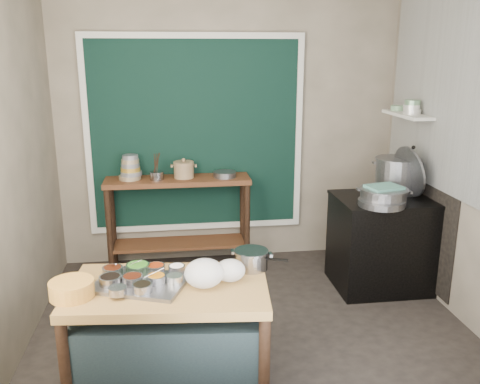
{
  "coord_description": "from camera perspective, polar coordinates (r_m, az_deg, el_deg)",
  "views": [
    {
      "loc": [
        -0.6,
        -3.71,
        2.17
      ],
      "look_at": [
        -0.06,
        0.25,
        1.07
      ],
      "focal_mm": 38.0,
      "sensor_mm": 36.0,
      "label": 1
    }
  ],
  "objects": [
    {
      "name": "floor",
      "position": [
        4.35,
        1.22,
        -14.69
      ],
      "size": [
        3.5,
        3.0,
        0.02
      ],
      "primitive_type": "cube",
      "color": "#302924",
      "rests_on": "ground"
    },
    {
      "name": "back_wall",
      "position": [
        5.31,
        -1.24,
        7.08
      ],
      "size": [
        3.5,
        0.02,
        2.8
      ],
      "primitive_type": "cube",
      "color": "gray",
      "rests_on": "floor"
    },
    {
      "name": "left_wall",
      "position": [
        3.97,
        -24.67,
        2.79
      ],
      "size": [
        0.02,
        3.0,
        2.8
      ],
      "primitive_type": "cube",
      "color": "gray",
      "rests_on": "floor"
    },
    {
      "name": "right_wall",
      "position": [
        4.47,
        24.31,
        4.11
      ],
      "size": [
        0.02,
        3.0,
        2.8
      ],
      "primitive_type": "cube",
      "color": "gray",
      "rests_on": "floor"
    },
    {
      "name": "curtain_panel",
      "position": [
        5.25,
        -5.01,
        6.37
      ],
      "size": [
        2.1,
        0.02,
        1.9
      ],
      "primitive_type": "cube",
      "color": "black",
      "rests_on": "back_wall"
    },
    {
      "name": "curtain_frame",
      "position": [
        5.24,
        -5.0,
        6.36
      ],
      "size": [
        2.22,
        0.03,
        2.02
      ],
      "primitive_type": null,
      "color": "beige",
      "rests_on": "back_wall"
    },
    {
      "name": "tile_panel",
      "position": [
        4.87,
        21.24,
        10.62
      ],
      "size": [
        0.02,
        1.7,
        1.7
      ],
      "primitive_type": "cube",
      "color": "#B2B2AA",
      "rests_on": "right_wall"
    },
    {
      "name": "soot_patch",
      "position": [
        5.16,
        19.54,
        -2.04
      ],
      "size": [
        0.01,
        1.3,
        1.3
      ],
      "primitive_type": "cube",
      "color": "black",
      "rests_on": "right_wall"
    },
    {
      "name": "wall_shelf",
      "position": [
        5.11,
        18.32,
        8.24
      ],
      "size": [
        0.22,
        0.7,
        0.03
      ],
      "primitive_type": "cube",
      "color": "beige",
      "rests_on": "right_wall"
    },
    {
      "name": "prep_table",
      "position": [
        3.47,
        -7.81,
        -15.95
      ],
      "size": [
        1.31,
        0.84,
        0.75
      ],
      "primitive_type": "cube",
      "rotation": [
        0.0,
        0.0,
        -0.1
      ],
      "color": "olive",
      "rests_on": "floor"
    },
    {
      "name": "back_counter",
      "position": [
        5.27,
        -6.85,
        -3.45
      ],
      "size": [
        1.45,
        0.4,
        0.95
      ],
      "primitive_type": "cube",
      "color": "#553118",
      "rests_on": "floor"
    },
    {
      "name": "stove_block",
      "position": [
        5.0,
        15.77,
        -5.62
      ],
      "size": [
        0.9,
        0.68,
        0.85
      ],
      "primitive_type": "cube",
      "color": "black",
      "rests_on": "floor"
    },
    {
      "name": "stove_top",
      "position": [
        4.87,
        16.15,
        -0.77
      ],
      "size": [
        0.92,
        0.69,
        0.03
      ],
      "primitive_type": "cube",
      "color": "black",
      "rests_on": "stove_block"
    },
    {
      "name": "condiment_tray",
      "position": [
        3.32,
        -11.09,
        -9.99
      ],
      "size": [
        0.66,
        0.57,
        0.02
      ],
      "primitive_type": "cube",
      "rotation": [
        0.0,
        0.0,
        -0.37
      ],
      "color": "gray",
      "rests_on": "prep_table"
    },
    {
      "name": "condiment_bowls",
      "position": [
        3.32,
        -11.35,
        -9.25
      ],
      "size": [
        0.54,
        0.42,
        0.06
      ],
      "color": "silver",
      "rests_on": "condiment_tray"
    },
    {
      "name": "yellow_basin",
      "position": [
        3.26,
        -18.37,
        -10.29
      ],
      "size": [
        0.29,
        0.29,
        0.1
      ],
      "primitive_type": "cylinder",
      "rotation": [
        0.0,
        0.0,
        -0.1
      ],
      "color": "#CF7F3D",
      "rests_on": "prep_table"
    },
    {
      "name": "saucepan",
      "position": [
        3.47,
        1.28,
        -7.57
      ],
      "size": [
        0.3,
        0.3,
        0.13
      ],
      "primitive_type": null,
      "rotation": [
        0.0,
        0.0,
        -0.33
      ],
      "color": "gray",
      "rests_on": "prep_table"
    },
    {
      "name": "plastic_bag_a",
      "position": [
        3.21,
        -4.04,
        -9.09
      ],
      "size": [
        0.29,
        0.26,
        0.19
      ],
      "primitive_type": "ellipsoid",
      "rotation": [
        0.0,
        0.0,
        -0.22
      ],
      "color": "white",
      "rests_on": "prep_table"
    },
    {
      "name": "plastic_bag_b",
      "position": [
        3.29,
        -1.11,
        -8.8
      ],
      "size": [
        0.24,
        0.22,
        0.15
      ],
      "primitive_type": "ellipsoid",
      "rotation": [
        0.0,
        0.0,
        0.36
      ],
      "color": "white",
      "rests_on": "prep_table"
    },
    {
      "name": "bowl_stack",
      "position": [
        5.14,
        -12.22,
        2.56
      ],
      "size": [
        0.22,
        0.22,
        0.25
      ],
      "color": "tan",
      "rests_on": "back_counter"
    },
    {
      "name": "utensil_cup",
      "position": [
        5.09,
        -9.32,
        1.83
      ],
      "size": [
        0.18,
        0.18,
        0.08
      ],
      "primitive_type": "cylinder",
      "rotation": [
        0.0,
        0.0,
        -0.41
      ],
      "color": "gray",
      "rests_on": "back_counter"
    },
    {
      "name": "ceramic_crock",
      "position": [
        5.13,
        -6.33,
        2.4
      ],
      "size": [
        0.23,
        0.23,
        0.14
      ],
      "primitive_type": null,
      "rotation": [
        0.0,
        0.0,
        -0.08
      ],
      "color": "#926F4F",
      "rests_on": "back_counter"
    },
    {
      "name": "wide_bowl",
      "position": [
        5.14,
        -1.73,
        2.0
      ],
      "size": [
        0.27,
        0.27,
        0.06
      ],
      "primitive_type": "cylinder",
      "rotation": [
        0.0,
        0.0,
        0.23
      ],
      "color": "gray",
      "rests_on": "back_counter"
    },
    {
      "name": "stock_pot",
      "position": [
        5.04,
        17.16,
        1.83
      ],
      "size": [
        0.51,
        0.51,
        0.33
      ],
      "primitive_type": null,
      "rotation": [
        0.0,
        0.0,
        -0.22
      ],
      "color": "gray",
      "rests_on": "stove_top"
    },
    {
      "name": "pot_lid",
      "position": [
        4.91,
        18.47,
        2.19
      ],
      "size": [
        0.18,
        0.49,
        0.47
      ],
      "primitive_type": "cylinder",
      "rotation": [
        0.0,
        1.36,
        0.12
      ],
      "color": "gray",
      "rests_on": "stove_top"
    },
    {
      "name": "steamer",
      "position": [
        4.64,
        15.8,
        -0.44
      ],
      "size": [
        0.56,
        0.56,
        0.14
      ],
      "primitive_type": null,
      "rotation": [
        0.0,
        0.0,
        -0.36
      ],
      "color": "gray",
      "rests_on": "stove_top"
    },
    {
      "name": "green_cloth",
      "position": [
        4.62,
        15.87,
        0.53
      ],
      "size": [
        0.33,
        0.28,
        0.02
      ],
      "primitive_type": "cube",
      "rotation": [
        0.0,
        0.0,
        0.25
      ],
      "color": "#509182",
      "rests_on": "steamer"
    },
    {
      "name": "shallow_pan",
      "position": [
        4.58,
        15.59,
        -1.18
      ],
      "size": [
        0.44,
        0.44,
        0.05
      ],
      "primitive_type": "cylinder",
      "rotation": [
        0.0,
        0.0,
        0.1
      ],
      "color": "gray",
      "rests_on": "stove_top"
    },
    {
      "name": "shelf_bowl_stack",
      "position": [
        5.03,
        18.77,
        8.97
      ],
      "size": [
        0.16,
        0.16,
        0.13
      ],
      "color": "silver",
      "rests_on": "wall_shelf"
    },
    {
      "name": "shelf_bowl_green",
      "position": [
        5.31,
        17.29,
        8.99
      ],
      "size": [
        0.18,
        0.18,
        0.05
      ],
      "primitive_type": "cylinder",
      "rotation": [
        0.0,
        0.0,
        -0.44
      ],
      "color": "gray",
      "rests_on": "wall_shelf"
    }
  ]
}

